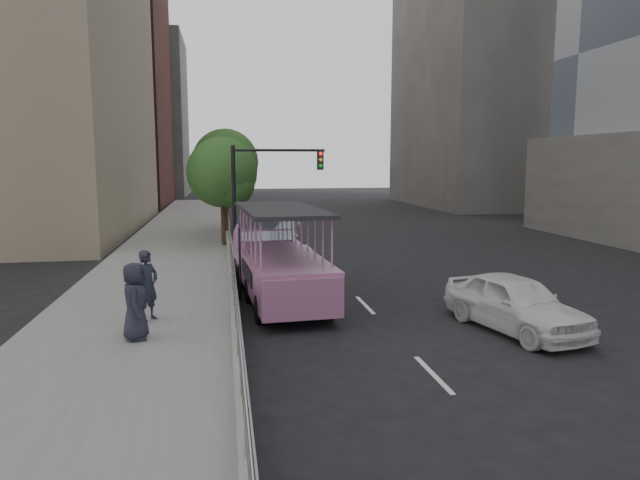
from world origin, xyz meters
TOP-DOWN VIEW (x-y plane):
  - ground at (0.00, 0.00)m, footprint 160.00×160.00m
  - sidewalk at (-5.75, 10.00)m, footprint 5.50×80.00m
  - kerb_wall at (-3.12, 2.00)m, footprint 0.24×30.00m
  - guardrail at (-3.12, 2.00)m, footprint 0.07×22.00m
  - duck_boat at (-1.66, 6.11)m, footprint 2.85×9.35m
  - car at (4.30, 0.67)m, footprint 2.77×4.79m
  - pedestrian_near at (-5.40, 2.27)m, footprint 0.77×0.83m
  - pedestrian_far at (-5.49, 0.62)m, footprint 0.69×0.98m
  - parking_sign at (-2.87, 5.36)m, footprint 0.08×0.59m
  - traffic_signal at (-1.70, 12.50)m, footprint 4.20×0.32m
  - street_tree_near at (-3.30, 15.93)m, footprint 3.52×3.52m
  - street_tree_far at (-3.10, 21.93)m, footprint 3.97×3.97m
  - midrise_brick at (-18.00, 48.00)m, footprint 18.00×16.00m
  - midrise_stone_a at (26.00, 42.00)m, footprint 20.00×20.00m
  - midrise_stone_b at (-16.00, 64.00)m, footprint 16.00×14.00m

SIDE VIEW (x-z plane):
  - ground at x=0.00m, z-range 0.00..0.00m
  - sidewalk at x=-5.75m, z-range 0.00..0.30m
  - kerb_wall at x=-3.12m, z-range 0.30..0.66m
  - car at x=4.30m, z-range 0.00..1.53m
  - duck_boat at x=-1.66m, z-range -0.39..2.67m
  - guardrail at x=-3.12m, z-range 0.79..1.50m
  - pedestrian_far at x=-5.49m, z-range 0.30..2.17m
  - pedestrian_near at x=-5.40m, z-range 0.30..2.20m
  - parking_sign at x=-2.87m, z-range 0.35..2.97m
  - traffic_signal at x=-1.70m, z-range 0.90..6.10m
  - street_tree_near at x=-3.30m, z-range 0.96..6.68m
  - street_tree_far at x=-3.10m, z-range 1.08..7.53m
  - midrise_stone_b at x=-16.00m, z-range 0.00..20.00m
  - midrise_brick at x=-18.00m, z-range 0.00..26.00m
  - midrise_stone_a at x=26.00m, z-range 0.00..32.00m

